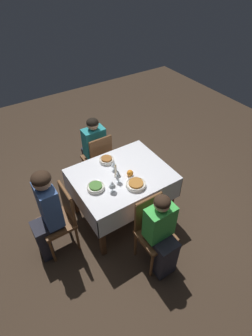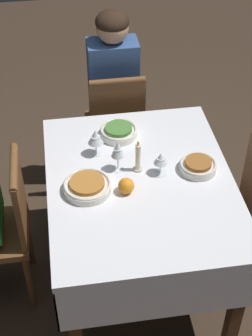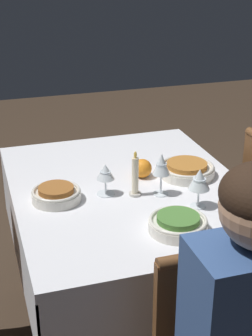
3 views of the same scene
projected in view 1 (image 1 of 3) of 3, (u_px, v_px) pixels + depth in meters
The scene contains 16 objects.
ground_plane at pixel (122, 214), 3.60m from camera, with size 8.00×8.00×0.00m, color #3D2D21.
dining_table at pixel (121, 180), 3.18m from camera, with size 1.14×0.90×0.75m.
chair_east at pixel (61, 217), 2.94m from camera, with size 0.36×0.36×0.89m.
chair_south at pixel (99, 158), 3.73m from camera, with size 0.36×0.36×0.89m.
chair_north at pixel (153, 229), 2.82m from camera, with size 0.36×0.36×0.89m.
person_adult_denim at pixel (46, 212), 2.75m from camera, with size 0.34×0.30×1.21m.
person_child_teal at pixel (93, 147), 3.76m from camera, with size 0.30×0.33×1.09m.
person_child_green at pixel (162, 234), 2.67m from camera, with size 0.30×0.33×1.08m.
bowl_east at pixel (96, 187), 2.91m from camera, with size 0.20×0.20×0.06m.
wine_glass_east at pixel (112, 185), 2.82m from camera, with size 0.08×0.08×0.15m.
bowl_south at pixel (107, 160), 3.26m from camera, with size 0.18×0.18×0.06m.
wine_glass_south at pixel (114, 164), 3.10m from camera, with size 0.07×0.07×0.13m.
bowl_north at pixel (136, 184), 2.94m from camera, with size 0.23×0.23×0.06m.
wine_glass_north at pixel (118, 174), 2.93m from camera, with size 0.07×0.07×0.17m.
candle_centerpiece at pixel (115, 172), 3.03m from camera, with size 0.05×0.05×0.18m.
orange_fruit at pixel (130, 173), 3.06m from camera, with size 0.08×0.08×0.08m, color orange.
Camera 1 is at (1.19, 1.95, 2.85)m, focal length 28.00 mm.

